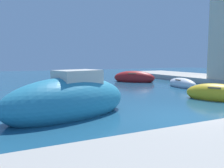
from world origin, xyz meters
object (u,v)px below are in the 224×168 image
(moored_boat_0, at_px, (216,94))
(moored_boat_6, at_px, (69,101))
(moored_boat_3, at_px, (134,78))
(moored_boat_4, at_px, (182,84))
(moored_boat_2, at_px, (82,80))

(moored_boat_0, height_order, moored_boat_6, moored_boat_6)
(moored_boat_3, xyz_separation_m, moored_boat_4, (1.10, -5.47, -0.12))
(moored_boat_2, bearing_deg, moored_boat_0, -94.82)
(moored_boat_4, xyz_separation_m, moored_boat_6, (-10.56, -5.19, 0.33))
(moored_boat_0, distance_m, moored_boat_3, 10.75)
(moored_boat_2, relative_size, moored_boat_3, 1.16)
(moored_boat_4, distance_m, moored_boat_6, 11.77)
(moored_boat_3, height_order, moored_boat_4, moored_boat_3)
(moored_boat_3, bearing_deg, moored_boat_2, 49.63)
(moored_boat_0, relative_size, moored_boat_2, 0.71)
(moored_boat_2, distance_m, moored_boat_4, 8.49)
(moored_boat_3, relative_size, moored_boat_6, 0.72)
(moored_boat_0, distance_m, moored_boat_6, 8.17)
(moored_boat_0, xyz_separation_m, moored_boat_4, (2.40, 5.20, -0.06))
(moored_boat_2, height_order, moored_boat_3, moored_boat_3)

